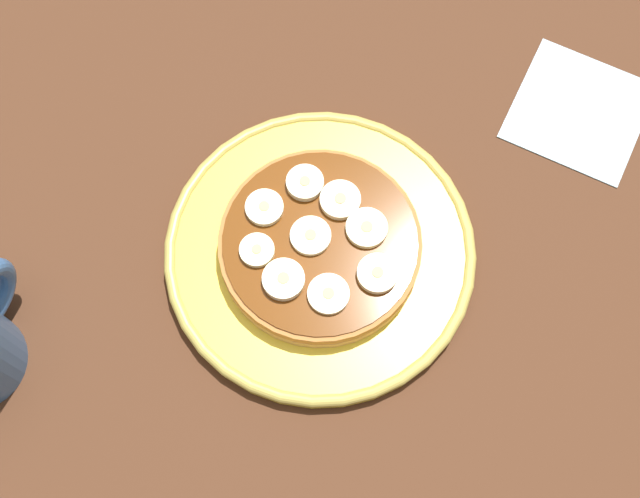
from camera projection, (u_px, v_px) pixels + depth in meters
ground_plane at (320, 262)px, 72.90cm from camera, size 140.00×140.00×3.00cm
plate at (320, 252)px, 70.63cm from camera, size 25.38×25.38×1.69cm
pancake_stack at (319, 245)px, 69.17cm from camera, size 16.35×16.26×2.17cm
banana_slice_0 at (313, 232)px, 68.21cm from camera, size 3.25×3.25×0.70cm
banana_slice_1 at (340, 200)px, 69.03cm from camera, size 3.29×3.29×0.87cm
banana_slice_2 at (328, 294)px, 66.50cm from camera, size 3.27×3.27×0.69cm
banana_slice_3 at (264, 208)px, 68.86cm from camera, size 3.07×3.07×0.78cm
banana_slice_4 at (284, 280)px, 66.75cm from camera, size 3.31×3.31×0.96cm
banana_slice_5 at (367, 228)px, 68.28cm from camera, size 3.34×3.34×0.78cm
banana_slice_6 at (377, 274)px, 66.96cm from camera, size 3.20×3.20×0.87cm
banana_slice_7 at (305, 183)px, 69.51cm from camera, size 3.04×3.04×0.91cm
banana_slice_8 at (257, 250)px, 67.66cm from camera, size 2.77×2.77×0.76cm
napkin at (579, 111)px, 75.86cm from camera, size 11.12×11.12×0.30cm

